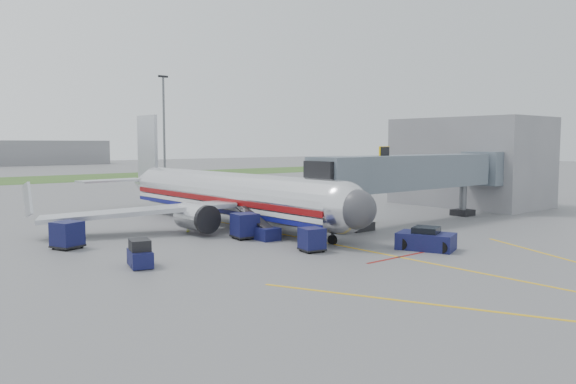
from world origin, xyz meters
TOP-DOWN VIEW (x-y plane):
  - ground at (0.00, 0.00)m, footprint 400.00×400.00m
  - grass_strip at (0.00, 90.00)m, footprint 300.00×25.00m
  - apron_markings at (0.00, -7.40)m, footprint 21.52×50.00m
  - airliner at (0.00, 15.25)m, footprint 32.10×35.67m
  - jet_bridge at (12.86, 5.00)m, footprint 25.30×4.00m
  - terminal at (30.00, 10.00)m, footprint 10.00×16.00m
  - light_mast_right at (25.00, 75.00)m, footprint 2.00×0.44m
  - pushback_tug at (3.44, -3.50)m, footprint 3.47×4.26m
  - baggage_tug at (-13.74, 3.94)m, footprint 1.76×2.53m
  - baggage_cart_a at (-3.00, 0.88)m, footprint 1.73×1.73m
  - baggage_cart_b at (-3.44, 7.90)m, footprint 2.01×2.01m
  - baggage_cart_c at (-15.08, 12.32)m, footprint 2.23×2.23m
  - belt_loader at (-2.50, 7.38)m, footprint 1.66×4.55m
  - ground_power_cart at (9.76, 8.00)m, footprint 1.54×1.26m
  - ramp_worker at (-5.01, 13.59)m, footprint 0.67×0.63m

SIDE VIEW (x-z plane):
  - ground at x=0.00m, z-range 0.00..0.00m
  - apron_markings at x=0.00m, z-range 0.00..0.01m
  - grass_strip at x=0.00m, z-range 0.00..0.01m
  - ground_power_cart at x=9.76m, z-range -0.01..1.06m
  - belt_loader at x=-2.50m, z-range -0.55..1.64m
  - pushback_tug at x=3.44m, z-range -0.13..1.41m
  - baggage_tug at x=-13.74m, z-range -0.09..1.51m
  - ramp_worker at x=-5.01m, z-range 0.00..1.53m
  - baggage_cart_a at x=-3.00m, z-range 0.01..1.60m
  - baggage_cart_c at x=-15.08m, z-range 0.02..1.87m
  - baggage_cart_b at x=-3.44m, z-range 0.02..1.92m
  - airliner at x=0.00m, z-range -2.48..7.77m
  - jet_bridge at x=12.86m, z-range 1.02..7.92m
  - terminal at x=30.00m, z-range 0.00..10.00m
  - light_mast_right at x=25.00m, z-range 0.58..20.98m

